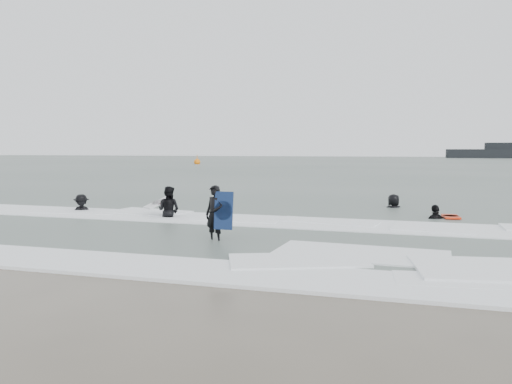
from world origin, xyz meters
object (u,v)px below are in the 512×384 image
(surfer_wading, at_px, (169,219))
(surfer_breaker, at_px, (82,213))
(vessel_horizon, at_px, (507,153))
(surfer_right_far, at_px, (393,209))
(surfer_centre, at_px, (215,243))
(buoy, at_px, (197,162))
(surfer_right_near, at_px, (436,220))

(surfer_wading, distance_m, surfer_breaker, 3.97)
(vessel_horizon, bearing_deg, surfer_breaker, -104.97)
(surfer_right_far, bearing_deg, surfer_wading, 9.30)
(surfer_wading, height_order, surfer_right_far, surfer_right_far)
(surfer_centre, bearing_deg, buoy, 133.84)
(surfer_breaker, xyz_separation_m, buoy, (-21.24, 57.43, 0.42))
(surfer_wading, relative_size, surfer_breaker, 1.08)
(surfer_wading, relative_size, surfer_right_near, 1.00)
(surfer_right_near, bearing_deg, surfer_breaker, -23.49)
(surfer_right_near, bearing_deg, surfer_centre, 15.24)
(surfer_centre, xyz_separation_m, buoy, (-28.37, 61.54, 0.42))
(surfer_right_near, distance_m, vessel_horizon, 134.06)
(surfer_centre, distance_m, surfer_wading, 4.81)
(surfer_breaker, height_order, buoy, buoy)
(surfer_wading, distance_m, vessel_horizon, 138.25)
(surfer_right_near, xyz_separation_m, buoy, (-33.94, 55.46, 0.42))
(surfer_centre, height_order, surfer_breaker, surfer_breaker)
(surfer_centre, bearing_deg, surfer_right_near, 66.61)
(surfer_right_near, bearing_deg, buoy, -90.81)
(surfer_right_far, height_order, buoy, buoy)
(buoy, bearing_deg, surfer_centre, -65.25)
(vessel_horizon, bearing_deg, buoy, -126.70)
(surfer_right_near, xyz_separation_m, vessel_horizon, (23.13, 132.04, 1.56))
(surfer_centre, relative_size, surfer_right_near, 0.89)
(surfer_breaker, relative_size, surfer_right_far, 0.89)
(surfer_wading, xyz_separation_m, surfer_right_near, (8.76, 2.48, 0.00))
(surfer_wading, bearing_deg, surfer_right_near, -160.48)
(surfer_right_near, xyz_separation_m, surfer_right_far, (-1.50, 2.92, 0.00))
(surfer_right_near, distance_m, surfer_right_far, 3.29)
(surfer_right_far, bearing_deg, buoy, -85.65)
(surfer_wading, height_order, surfer_right_near, surfer_wading)
(surfer_breaker, distance_m, surfer_right_far, 12.22)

